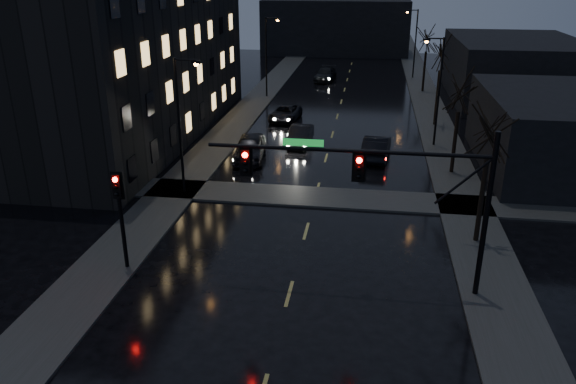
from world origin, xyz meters
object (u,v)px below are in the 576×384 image
(oncoming_car_a, at_px, (250,148))
(lead_car, at_px, (376,147))
(oncoming_car_c, at_px, (285,113))
(oncoming_car_d, at_px, (325,74))
(oncoming_car_b, at_px, (300,136))

(oncoming_car_a, xyz_separation_m, lead_car, (8.76, 1.58, -0.05))
(oncoming_car_c, bearing_deg, lead_car, -43.53)
(lead_car, bearing_deg, oncoming_car_a, 15.95)
(oncoming_car_c, bearing_deg, oncoming_car_d, 90.72)
(oncoming_car_a, xyz_separation_m, oncoming_car_d, (2.71, 30.04, -0.11))
(oncoming_car_a, distance_m, oncoming_car_b, 4.97)
(oncoming_car_c, distance_m, lead_car, 12.30)
(oncoming_car_d, bearing_deg, oncoming_car_c, -89.99)
(lead_car, bearing_deg, oncoming_car_d, -72.24)
(oncoming_car_c, bearing_deg, oncoming_car_a, -87.97)
(oncoming_car_b, height_order, oncoming_car_d, oncoming_car_d)
(oncoming_car_c, bearing_deg, oncoming_car_b, -66.23)
(oncoming_car_b, bearing_deg, oncoming_car_c, 109.90)
(oncoming_car_b, height_order, oncoming_car_c, oncoming_car_b)
(oncoming_car_a, height_order, oncoming_car_d, oncoming_car_a)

